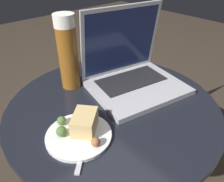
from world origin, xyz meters
name	(u,v)px	position (x,y,z in m)	size (l,w,h in m)	color
table	(113,133)	(0.00, 0.00, 0.38)	(0.68, 0.68, 0.51)	#9E9EA3
laptop	(131,71)	(0.13, 0.04, 0.56)	(0.36, 0.32, 0.27)	#B2B2B7
beer_glass	(68,53)	(-0.04, 0.19, 0.64)	(0.07, 0.07, 0.26)	brown
snack_plate	(80,129)	(-0.16, -0.04, 0.53)	(0.18, 0.18, 0.06)	white
fork	(85,142)	(-0.17, -0.08, 0.51)	(0.14, 0.13, 0.00)	silver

